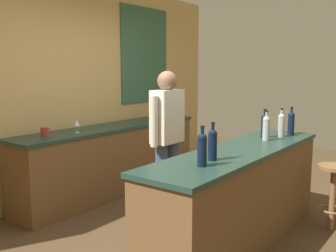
{
  "coord_description": "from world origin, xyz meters",
  "views": [
    {
      "loc": [
        -3.1,
        -1.92,
        1.63
      ],
      "look_at": [
        0.02,
        0.45,
        1.05
      ],
      "focal_mm": 40.73,
      "sensor_mm": 36.0,
      "label": 1
    }
  ],
  "objects_px": {
    "wine_glass_b": "(174,110)",
    "wine_bottle_d": "(264,125)",
    "wine_bottle_b": "(213,143)",
    "wine_glass_a": "(77,123)",
    "wine_bottle_f": "(291,122)",
    "wine_bottle_c": "(266,127)",
    "wine_bottle_e": "(281,124)",
    "coffee_mug": "(44,132)",
    "bar_stool": "(333,187)",
    "wine_bottle_a": "(202,148)",
    "bartender": "(167,135)"
  },
  "relations": [
    {
      "from": "wine_bottle_e",
      "to": "coffee_mug",
      "type": "bearing_deg",
      "value": 123.5
    },
    {
      "from": "bar_stool",
      "to": "wine_bottle_d",
      "type": "relative_size",
      "value": 2.22
    },
    {
      "from": "bartender",
      "to": "wine_bottle_f",
      "type": "height_order",
      "value": "bartender"
    },
    {
      "from": "bar_stool",
      "to": "wine_bottle_d",
      "type": "distance_m",
      "value": 0.92
    },
    {
      "from": "wine_glass_a",
      "to": "coffee_mug",
      "type": "relative_size",
      "value": 1.24
    },
    {
      "from": "bar_stool",
      "to": "wine_bottle_c",
      "type": "height_order",
      "value": "wine_bottle_c"
    },
    {
      "from": "wine_bottle_f",
      "to": "wine_bottle_d",
      "type": "bearing_deg",
      "value": 158.59
    },
    {
      "from": "wine_glass_b",
      "to": "wine_bottle_d",
      "type": "bearing_deg",
      "value": -117.77
    },
    {
      "from": "wine_bottle_b",
      "to": "wine_bottle_d",
      "type": "height_order",
      "value": "same"
    },
    {
      "from": "wine_bottle_f",
      "to": "wine_bottle_c",
      "type": "bearing_deg",
      "value": 172.33
    },
    {
      "from": "wine_bottle_f",
      "to": "coffee_mug",
      "type": "distance_m",
      "value": 2.75
    },
    {
      "from": "wine_bottle_b",
      "to": "wine_glass_b",
      "type": "height_order",
      "value": "wine_bottle_b"
    },
    {
      "from": "bar_stool",
      "to": "wine_glass_b",
      "type": "relative_size",
      "value": 4.39
    },
    {
      "from": "wine_glass_b",
      "to": "coffee_mug",
      "type": "relative_size",
      "value": 1.24
    },
    {
      "from": "bar_stool",
      "to": "wine_bottle_f",
      "type": "bearing_deg",
      "value": 71.08
    },
    {
      "from": "wine_bottle_b",
      "to": "wine_glass_b",
      "type": "relative_size",
      "value": 1.97
    },
    {
      "from": "wine_bottle_a",
      "to": "coffee_mug",
      "type": "bearing_deg",
      "value": 86.01
    },
    {
      "from": "bar_stool",
      "to": "wine_bottle_f",
      "type": "xyz_separation_m",
      "value": [
        0.18,
        0.52,
        0.6
      ]
    },
    {
      "from": "wine_glass_a",
      "to": "wine_bottle_e",
      "type": "bearing_deg",
      "value": -62.27
    },
    {
      "from": "wine_bottle_b",
      "to": "wine_glass_a",
      "type": "relative_size",
      "value": 1.97
    },
    {
      "from": "wine_bottle_b",
      "to": "bar_stool",
      "type": "bearing_deg",
      "value": -22.59
    },
    {
      "from": "wine_bottle_e",
      "to": "wine_bottle_f",
      "type": "bearing_deg",
      "value": -7.5
    },
    {
      "from": "coffee_mug",
      "to": "wine_glass_b",
      "type": "bearing_deg",
      "value": -2.71
    },
    {
      "from": "bartender",
      "to": "wine_bottle_c",
      "type": "xyz_separation_m",
      "value": [
        0.45,
        -0.92,
        0.12
      ]
    },
    {
      "from": "bartender",
      "to": "wine_glass_a",
      "type": "distance_m",
      "value": 1.13
    },
    {
      "from": "wine_bottle_d",
      "to": "wine_bottle_b",
      "type": "bearing_deg",
      "value": -176.0
    },
    {
      "from": "wine_bottle_a",
      "to": "wine_glass_a",
      "type": "height_order",
      "value": "wine_bottle_a"
    },
    {
      "from": "bar_stool",
      "to": "wine_bottle_c",
      "type": "xyz_separation_m",
      "value": [
        -0.34,
        0.59,
        0.6
      ]
    },
    {
      "from": "coffee_mug",
      "to": "wine_bottle_a",
      "type": "bearing_deg",
      "value": -93.99
    },
    {
      "from": "bar_stool",
      "to": "wine_bottle_c",
      "type": "bearing_deg",
      "value": 119.98
    },
    {
      "from": "wine_bottle_c",
      "to": "wine_bottle_f",
      "type": "xyz_separation_m",
      "value": [
        0.52,
        -0.07,
        0.0
      ]
    },
    {
      "from": "wine_bottle_c",
      "to": "wine_glass_a",
      "type": "xyz_separation_m",
      "value": [
        -0.77,
        2.0,
        -0.05
      ]
    },
    {
      "from": "wine_bottle_b",
      "to": "wine_bottle_f",
      "type": "xyz_separation_m",
      "value": [
        1.59,
        -0.06,
        0.0
      ]
    },
    {
      "from": "bartender",
      "to": "wine_glass_a",
      "type": "xyz_separation_m",
      "value": [
        -0.32,
        1.08,
        0.07
      ]
    },
    {
      "from": "wine_bottle_f",
      "to": "wine_glass_a",
      "type": "relative_size",
      "value": 1.97
    },
    {
      "from": "wine_bottle_c",
      "to": "wine_bottle_e",
      "type": "relative_size",
      "value": 1.0
    },
    {
      "from": "wine_bottle_a",
      "to": "wine_bottle_b",
      "type": "height_order",
      "value": "same"
    },
    {
      "from": "wine_bottle_d",
      "to": "wine_bottle_f",
      "type": "bearing_deg",
      "value": -21.41
    },
    {
      "from": "bartender",
      "to": "coffee_mug",
      "type": "bearing_deg",
      "value": 119.52
    },
    {
      "from": "wine_glass_a",
      "to": "wine_bottle_b",
      "type": "bearing_deg",
      "value": -98.41
    },
    {
      "from": "wine_bottle_b",
      "to": "wine_glass_a",
      "type": "bearing_deg",
      "value": 81.59
    },
    {
      "from": "wine_glass_a",
      "to": "wine_bottle_c",
      "type": "bearing_deg",
      "value": -68.92
    },
    {
      "from": "wine_bottle_b",
      "to": "wine_bottle_e",
      "type": "bearing_deg",
      "value": -1.49
    },
    {
      "from": "wine_glass_b",
      "to": "coffee_mug",
      "type": "height_order",
      "value": "wine_glass_b"
    },
    {
      "from": "wine_bottle_e",
      "to": "wine_bottle_a",
      "type": "bearing_deg",
      "value": -179.98
    },
    {
      "from": "wine_bottle_c",
      "to": "wine_bottle_f",
      "type": "relative_size",
      "value": 1.0
    },
    {
      "from": "wine_bottle_d",
      "to": "wine_bottle_f",
      "type": "xyz_separation_m",
      "value": [
        0.38,
        -0.15,
        0.0
      ]
    },
    {
      "from": "coffee_mug",
      "to": "wine_bottle_b",
      "type": "bearing_deg",
      "value": -88.38
    },
    {
      "from": "wine_bottle_b",
      "to": "coffee_mug",
      "type": "relative_size",
      "value": 2.45
    },
    {
      "from": "wine_bottle_a",
      "to": "wine_glass_b",
      "type": "height_order",
      "value": "wine_bottle_a"
    }
  ]
}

